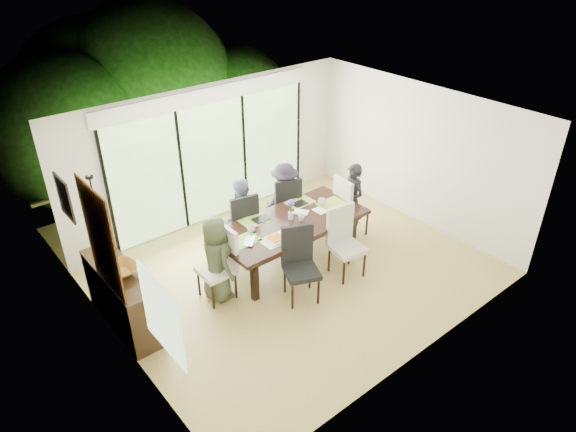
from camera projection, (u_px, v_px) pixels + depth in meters
floor at (297, 273)px, 8.74m from camera, size 6.00×5.00×0.01m
ceiling at (299, 121)px, 7.37m from camera, size 6.00×5.00×0.01m
wall_back at (212, 154)px, 9.73m from camera, size 6.00×0.02×2.70m
wall_front at (429, 278)px, 6.38m from camera, size 6.00×0.02×2.70m
wall_left at (115, 277)px, 6.40m from camera, size 0.02×5.00×2.70m
wall_right at (419, 154)px, 9.71m from camera, size 0.02×5.00×2.70m
glass_doors at (214, 162)px, 9.78m from camera, size 4.20×0.02×2.30m
blinds_header at (209, 95)px, 9.11m from camera, size 4.40×0.06×0.28m
mullion_a at (108, 195)px, 8.62m from camera, size 0.05×0.04×2.30m
mullion_b at (182, 172)px, 9.39m from camera, size 0.05×0.04×2.30m
mullion_c at (244, 153)px, 10.15m from camera, size 0.05×0.04×2.30m
mullion_d at (298, 136)px, 10.92m from camera, size 0.05×0.04×2.30m
side_window at (162, 316)px, 5.55m from camera, size 0.02×0.90×1.00m
deck at (195, 201)px, 11.03m from camera, size 6.00×1.80×0.10m
rail_top at (174, 164)px, 11.26m from camera, size 6.00×0.08×0.06m
foliage_left at (66, 132)px, 10.48m from camera, size 3.20×3.20×3.20m
foliage_mid at (149, 88)px, 11.91m from camera, size 4.00×4.00×4.00m
foliage_right at (234, 103)px, 12.64m from camera, size 2.80×2.80×2.80m
foliage_far at (97, 97)px, 11.92m from camera, size 3.60×3.60×3.60m
table_top at (291, 223)px, 8.61m from camera, size 2.65×1.21×0.07m
table_apron at (290, 228)px, 8.66m from camera, size 2.43×0.99×0.11m
table_leg_fl at (255, 280)px, 7.94m from camera, size 0.10×0.10×0.76m
table_leg_fr at (352, 232)px, 9.13m from camera, size 0.10×0.10×0.76m
table_leg_bl at (224, 255)px, 8.51m from camera, size 0.10×0.10×0.76m
table_leg_br at (320, 214)px, 9.70m from camera, size 0.10×0.10×0.76m
chair_left_end at (216, 265)px, 7.88m from camera, size 0.51×0.51×1.21m
chair_right_end at (352, 205)px, 9.53m from camera, size 0.57×0.57×1.21m
chair_far_left at (240, 221)px, 9.02m from camera, size 0.60×0.60×1.21m
chair_far_right at (284, 204)px, 9.57m from camera, size 0.65×0.65×1.21m
chair_near_left at (302, 267)px, 7.85m from camera, size 0.67×0.67×1.21m
chair_near_right at (348, 244)px, 8.40m from camera, size 0.58×0.58×1.21m
person_left_end at (216, 259)px, 7.84m from camera, size 0.44×0.68×1.42m
person_right_end at (352, 200)px, 9.47m from camera, size 0.51×0.72×1.42m
person_far_left at (240, 216)px, 8.96m from camera, size 0.75×0.57×1.42m
person_far_right at (285, 199)px, 9.51m from camera, size 0.73×0.52×1.42m
placemat_left at (244, 241)px, 8.07m from camera, size 0.49×0.35×0.01m
placemat_right at (332, 204)px, 9.11m from camera, size 0.49×0.35×0.01m
placemat_far_l at (255, 220)px, 8.61m from camera, size 0.49×0.35×0.01m
placemat_far_r at (300, 202)px, 9.16m from camera, size 0.49×0.35×0.01m
placemat_paper at (276, 240)px, 8.09m from camera, size 0.49×0.35×0.01m
tablet_far_l at (261, 219)px, 8.63m from camera, size 0.29×0.20×0.01m
tablet_far_r at (300, 204)px, 9.10m from camera, size 0.26×0.19×0.01m
papers at (323, 209)px, 8.94m from camera, size 0.33×0.24×0.00m
platter_base at (276, 239)px, 8.08m from camera, size 0.29×0.29×0.03m
platter_snacks at (276, 238)px, 8.07m from camera, size 0.22×0.22×0.02m
vase at (291, 216)px, 8.62m from camera, size 0.09×0.09×0.13m
hyacinth_stems at (291, 209)px, 8.55m from camera, size 0.04×0.04×0.18m
hyacinth_blooms at (291, 203)px, 8.50m from camera, size 0.12×0.12×0.12m
laptop at (253, 241)px, 8.05m from camera, size 0.43×0.42×0.03m
cup_a at (251, 229)px, 8.28m from camera, size 0.19×0.19×0.11m
cup_b at (301, 218)px, 8.58m from camera, size 0.16×0.16×0.10m
cup_c at (322, 202)px, 9.07m from camera, size 0.14×0.14×0.11m
book at (300, 215)px, 8.76m from camera, size 0.29×0.31×0.02m
sideboard at (123, 297)px, 7.44m from camera, size 0.47×1.67×0.94m
bowl at (119, 271)px, 7.10m from camera, size 0.50×0.50×0.12m
candlestick_base at (107, 258)px, 7.42m from camera, size 0.10×0.10×0.04m
candlestick_shaft at (98, 219)px, 7.09m from camera, size 0.03×0.03×1.31m
candlestick_pan at (89, 177)px, 6.76m from camera, size 0.10×0.10×0.03m
candle at (88, 173)px, 6.73m from camera, size 0.04×0.04×0.10m
tapestry at (100, 239)px, 6.51m from camera, size 0.02×1.00×1.50m
art_frame at (64, 198)px, 7.35m from camera, size 0.03×0.55×0.65m
art_canvas at (66, 198)px, 7.37m from camera, size 0.01×0.45×0.55m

